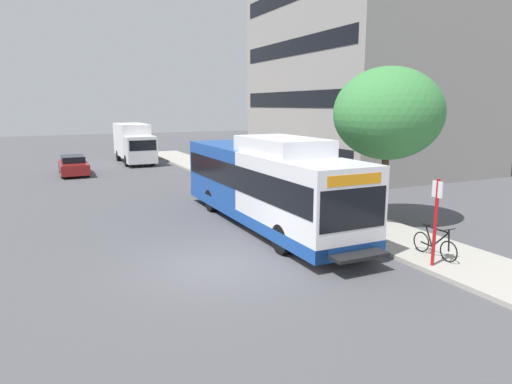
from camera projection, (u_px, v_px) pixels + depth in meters
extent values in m
plane|color=#4C4C51|center=(151.00, 212.00, 20.77)|extent=(120.00, 120.00, 0.00)
cube|color=#A8A399|center=(305.00, 205.00, 21.94)|extent=(3.00, 56.00, 0.14)
cube|color=white|center=(302.00, 197.00, 15.76)|extent=(2.54, 5.80, 2.73)
cube|color=#19479E|center=(236.00, 174.00, 20.90)|extent=(2.54, 5.80, 2.73)
cube|color=#19479E|center=(264.00, 212.00, 18.55)|extent=(2.57, 11.60, 0.44)
cube|color=black|center=(264.00, 175.00, 18.27)|extent=(2.58, 11.25, 0.96)
cube|color=black|center=(353.00, 209.00, 13.20)|extent=(2.34, 0.10, 1.24)
cube|color=orange|center=(354.00, 180.00, 13.03)|extent=(1.90, 0.08, 0.32)
cube|color=white|center=(282.00, 146.00, 16.74)|extent=(2.16, 4.06, 0.60)
cube|color=black|center=(359.00, 256.00, 13.10)|extent=(1.78, 0.60, 0.10)
cylinder|color=black|center=(282.00, 239.00, 14.89)|extent=(0.30, 1.00, 1.00)
cylinder|color=black|center=(339.00, 231.00, 15.85)|extent=(0.30, 1.00, 1.00)
cylinder|color=black|center=(211.00, 200.00, 20.91)|extent=(0.30, 1.00, 1.00)
cylinder|color=black|center=(256.00, 196.00, 21.86)|extent=(0.30, 1.00, 1.00)
cylinder|color=red|center=(435.00, 223.00, 13.25)|extent=(0.10, 0.10, 2.60)
cube|color=white|center=(437.00, 189.00, 13.05)|extent=(0.04, 0.36, 0.48)
torus|color=black|center=(449.00, 251.00, 13.73)|extent=(0.04, 0.66, 0.66)
torus|color=black|center=(421.00, 242.00, 14.70)|extent=(0.04, 0.66, 0.66)
cylinder|color=black|center=(440.00, 240.00, 13.98)|extent=(0.05, 0.64, 0.64)
cylinder|color=black|center=(429.00, 236.00, 14.38)|extent=(0.05, 0.34, 0.62)
cylinder|color=black|center=(437.00, 229.00, 14.06)|extent=(0.05, 0.90, 0.05)
cylinder|color=black|center=(426.00, 244.00, 14.50)|extent=(0.05, 0.45, 0.08)
cylinder|color=black|center=(449.00, 241.00, 13.68)|extent=(0.05, 0.10, 0.67)
cylinder|color=black|center=(449.00, 230.00, 13.64)|extent=(0.52, 0.03, 0.03)
cube|color=black|center=(426.00, 225.00, 14.45)|extent=(0.12, 0.24, 0.06)
cylinder|color=#4C3823|center=(384.00, 188.00, 18.48)|extent=(0.28, 0.28, 2.74)
ellipsoid|color=#3D8442|center=(388.00, 114.00, 17.92)|extent=(4.29, 4.29, 3.65)
cube|color=maroon|center=(73.00, 167.00, 31.81)|extent=(1.80, 4.50, 0.70)
cube|color=black|center=(73.00, 160.00, 31.81)|extent=(1.48, 2.34, 0.56)
cylinder|color=black|center=(62.00, 174.00, 30.32)|extent=(0.20, 0.64, 0.64)
cylinder|color=black|center=(88.00, 172.00, 31.00)|extent=(0.20, 0.64, 0.64)
cylinder|color=black|center=(60.00, 168.00, 32.71)|extent=(0.20, 0.64, 0.64)
cylinder|color=black|center=(84.00, 167.00, 33.39)|extent=(0.20, 0.64, 0.64)
cube|color=silver|center=(141.00, 150.00, 35.91)|extent=(2.30, 2.00, 2.10)
cube|color=white|center=(132.00, 140.00, 38.90)|extent=(2.30, 5.00, 2.70)
cube|color=black|center=(143.00, 145.00, 34.97)|extent=(2.07, 0.08, 0.80)
cylinder|color=black|center=(127.00, 161.00, 36.03)|extent=(0.26, 0.92, 0.92)
cylinder|color=black|center=(153.00, 160.00, 36.90)|extent=(0.26, 0.92, 0.92)
cylinder|color=black|center=(118.00, 156.00, 39.70)|extent=(0.26, 0.92, 0.92)
cylinder|color=black|center=(142.00, 155.00, 40.57)|extent=(0.26, 0.92, 0.92)
cube|color=black|center=(365.00, 146.00, 34.64)|extent=(12.91, 13.89, 1.10)
cube|color=black|center=(367.00, 100.00, 33.99)|extent=(12.91, 13.89, 1.10)
cube|color=black|center=(369.00, 52.00, 33.33)|extent=(12.91, 13.89, 1.10)
cube|color=black|center=(372.00, 2.00, 32.68)|extent=(12.91, 13.89, 1.10)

